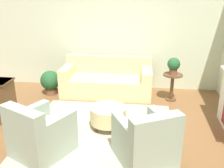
{
  "coord_description": "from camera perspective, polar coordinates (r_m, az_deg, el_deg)",
  "views": [
    {
      "loc": [
        0.74,
        -4.26,
        2.55
      ],
      "look_at": [
        0.15,
        0.55,
        0.75
      ],
      "focal_mm": 42.0,
      "sensor_mm": 36.0,
      "label": 1
    }
  ],
  "objects": [
    {
      "name": "ground_plane",
      "position": [
        5.02,
        -2.5,
        -10.18
      ],
      "size": [
        16.0,
        16.0,
        0.0
      ],
      "primitive_type": "plane",
      "color": "brown"
    },
    {
      "name": "potted_plant_on_side_table",
      "position": [
        6.18,
        13.28,
        4.03
      ],
      "size": [
        0.29,
        0.29,
        0.39
      ],
      "color": "brown",
      "rests_on": "side_table"
    },
    {
      "name": "side_table",
      "position": [
        6.31,
        12.96,
        0.21
      ],
      "size": [
        0.45,
        0.45,
        0.65
      ],
      "color": "brown",
      "rests_on": "ground_plane"
    },
    {
      "name": "ottoman_table",
      "position": [
        4.98,
        -0.85,
        -6.69
      ],
      "size": [
        0.68,
        0.68,
        0.43
      ],
      "color": "beige",
      "rests_on": "rug"
    },
    {
      "name": "armchair_right",
      "position": [
        4.08,
        7.44,
        -12.39
      ],
      "size": [
        1.07,
        1.11,
        0.9
      ],
      "color": "#9EB29E",
      "rests_on": "rug"
    },
    {
      "name": "armchair_left",
      "position": [
        4.37,
        -15.48,
        -10.6
      ],
      "size": [
        1.07,
        1.11,
        0.9
      ],
      "color": "#9EB29E",
      "rests_on": "rug"
    },
    {
      "name": "wall_back",
      "position": [
        6.87,
        0.71,
        10.74
      ],
      "size": [
        8.82,
        0.12,
        2.8
      ],
      "color": "beige",
      "rests_on": "ground_plane"
    },
    {
      "name": "potted_plant_floor",
      "position": [
        6.72,
        -13.29,
        0.52
      ],
      "size": [
        0.48,
        0.48,
        0.6
      ],
      "color": "brown",
      "rests_on": "ground_plane"
    },
    {
      "name": "couch",
      "position": [
        6.57,
        -1.09,
        0.6
      ],
      "size": [
        2.2,
        0.95,
        0.9
      ],
      "color": "beige",
      "rests_on": "ground_plane"
    },
    {
      "name": "rug",
      "position": [
        5.01,
        -2.5,
        -10.13
      ],
      "size": [
        2.71,
        2.5,
        0.01
      ],
      "color": "#B2A893",
      "rests_on": "ground_plane"
    }
  ]
}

